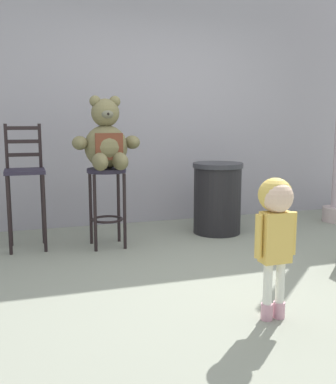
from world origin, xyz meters
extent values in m
plane|color=gray|center=(0.00, 0.00, 0.00)|extent=(24.00, 24.00, 0.00)
cube|color=#97929A|center=(0.00, 2.29, 1.62)|extent=(6.78, 0.30, 3.23)
cylinder|color=#24202F|center=(-0.69, 1.20, 0.75)|extent=(0.38, 0.38, 0.04)
cylinder|color=black|center=(-0.83, 1.06, 0.37)|extent=(0.03, 0.03, 0.73)
cylinder|color=black|center=(-0.55, 1.06, 0.37)|extent=(0.03, 0.03, 0.73)
cylinder|color=black|center=(-0.83, 1.34, 0.37)|extent=(0.03, 0.03, 0.73)
cylinder|color=black|center=(-0.55, 1.34, 0.37)|extent=(0.03, 0.03, 0.73)
torus|color=black|center=(-0.69, 1.20, 0.27)|extent=(0.31, 0.31, 0.02)
sphere|color=brown|center=(-0.69, 1.20, 0.98)|extent=(0.41, 0.41, 0.41)
cube|color=brown|center=(-0.69, 1.03, 0.99)|extent=(0.26, 0.03, 0.25)
sphere|color=brown|center=(-0.69, 1.20, 1.30)|extent=(0.27, 0.27, 0.27)
ellipsoid|color=#605F4C|center=(-0.69, 1.09, 1.29)|extent=(0.11, 0.08, 0.08)
sphere|color=black|center=(-0.69, 1.06, 1.29)|extent=(0.03, 0.03, 0.03)
sphere|color=brown|center=(-0.78, 1.20, 1.41)|extent=(0.11, 0.11, 0.11)
sphere|color=brown|center=(-0.60, 1.20, 1.41)|extent=(0.11, 0.11, 0.11)
ellipsoid|color=brown|center=(-0.94, 1.17, 1.02)|extent=(0.14, 0.23, 0.13)
ellipsoid|color=brown|center=(-0.44, 1.17, 1.02)|extent=(0.14, 0.23, 0.13)
ellipsoid|color=brown|center=(-0.78, 1.01, 0.86)|extent=(0.14, 0.35, 0.17)
ellipsoid|color=brown|center=(-0.60, 1.01, 0.86)|extent=(0.14, 0.35, 0.17)
cylinder|color=#C990A0|center=(-0.05, -0.76, 0.05)|extent=(0.07, 0.07, 0.10)
cylinder|color=silver|center=(-0.05, -0.76, 0.24)|extent=(0.06, 0.06, 0.26)
cylinder|color=#C990A0|center=(0.03, -0.76, 0.05)|extent=(0.07, 0.07, 0.10)
cylinder|color=silver|center=(0.03, -0.76, 0.24)|extent=(0.06, 0.06, 0.26)
cube|color=gold|center=(-0.01, -0.76, 0.53)|extent=(0.18, 0.11, 0.32)
cylinder|color=gold|center=(-0.13, -0.76, 0.54)|extent=(0.05, 0.05, 0.27)
cylinder|color=gold|center=(0.11, -0.76, 0.54)|extent=(0.05, 0.05, 0.27)
sphere|color=#D8B293|center=(-0.01, -0.76, 0.77)|extent=(0.19, 0.19, 0.19)
sphere|color=gold|center=(-0.01, -0.74, 0.78)|extent=(0.21, 0.21, 0.21)
cylinder|color=black|center=(0.56, 1.37, 0.36)|extent=(0.52, 0.52, 0.73)
cylinder|color=#2D2D33|center=(0.56, 1.37, 0.75)|extent=(0.55, 0.55, 0.05)
cylinder|color=#B6A39F|center=(2.19, 1.43, 0.09)|extent=(0.33, 0.33, 0.18)
cube|color=#24202F|center=(-1.44, 1.35, 0.76)|extent=(0.37, 0.37, 0.03)
cylinder|color=black|center=(-1.60, 1.19, 0.37)|extent=(0.03, 0.03, 0.74)
cylinder|color=black|center=(-1.29, 1.19, 0.37)|extent=(0.03, 0.03, 0.74)
cylinder|color=black|center=(-1.60, 1.51, 0.37)|extent=(0.03, 0.03, 0.74)
cylinder|color=black|center=(-1.29, 1.51, 0.37)|extent=(0.03, 0.03, 0.74)
cylinder|color=black|center=(-1.60, 1.51, 0.99)|extent=(0.03, 0.03, 0.43)
cylinder|color=black|center=(-1.29, 1.51, 0.99)|extent=(0.03, 0.03, 0.43)
cube|color=black|center=(-1.44, 1.51, 0.90)|extent=(0.31, 0.02, 0.04)
cube|color=black|center=(-1.44, 1.51, 1.03)|extent=(0.31, 0.02, 0.04)
cube|color=black|center=(-1.44, 1.51, 1.16)|extent=(0.31, 0.02, 0.04)
camera|label=1|loc=(-1.46, -3.08, 1.23)|focal=41.99mm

